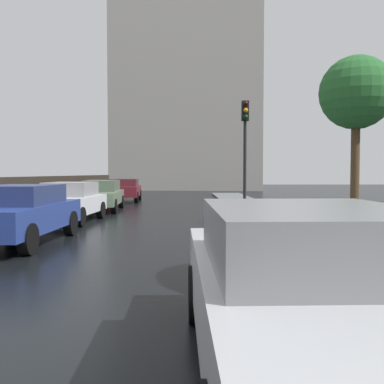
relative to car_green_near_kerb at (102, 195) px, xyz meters
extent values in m
cube|color=slate|center=(0.00, -0.04, -0.13)|extent=(1.84, 4.53, 0.58)
cube|color=#4D5C49|center=(-0.01, 0.10, 0.41)|extent=(1.54, 2.42, 0.50)
cylinder|color=black|center=(0.82, -1.47, -0.42)|extent=(0.25, 0.64, 0.63)
cylinder|color=black|center=(-0.67, -1.54, -0.42)|extent=(0.25, 0.64, 0.63)
cylinder|color=black|center=(0.67, 1.47, -0.42)|extent=(0.25, 0.64, 0.63)
cylinder|color=black|center=(-0.81, 1.39, -0.42)|extent=(0.25, 0.64, 0.63)
cube|color=navy|center=(-0.13, -9.20, -0.08)|extent=(1.87, 4.37, 0.63)
cube|color=navy|center=(-0.13, -9.11, 0.46)|extent=(1.59, 2.27, 0.46)
cylinder|color=black|center=(0.61, -10.65, -0.39)|extent=(0.24, 0.68, 0.67)
cylinder|color=black|center=(0.71, -7.81, -0.39)|extent=(0.24, 0.68, 0.67)
cylinder|color=black|center=(-0.86, -7.75, -0.39)|extent=(0.24, 0.68, 0.67)
cube|color=#B2B5BA|center=(4.88, -16.03, -0.07)|extent=(1.84, 4.18, 0.67)
cube|color=gray|center=(4.89, -16.18, 0.49)|extent=(1.60, 2.11, 0.46)
cylinder|color=black|center=(4.05, -14.67, -0.41)|extent=(0.23, 0.65, 0.65)
cylinder|color=black|center=(5.68, -14.65, -0.41)|extent=(0.23, 0.65, 0.65)
cube|color=maroon|center=(0.11, 6.27, -0.10)|extent=(1.98, 4.11, 0.61)
cube|color=#461C22|center=(0.11, 6.26, 0.42)|extent=(1.68, 2.27, 0.43)
cylinder|color=black|center=(1.00, 4.98, -0.40)|extent=(0.25, 0.66, 0.65)
cylinder|color=black|center=(-0.66, 4.91, -0.40)|extent=(0.25, 0.66, 0.65)
cylinder|color=black|center=(0.88, 7.64, -0.40)|extent=(0.25, 0.66, 0.65)
cylinder|color=black|center=(-0.78, 7.57, -0.40)|extent=(0.25, 0.66, 0.65)
cube|color=silver|center=(-0.20, -4.62, -0.12)|extent=(1.92, 3.91, 0.59)
cube|color=gray|center=(-0.19, -4.44, 0.42)|extent=(1.60, 1.92, 0.49)
cylinder|color=black|center=(0.50, -5.92, -0.41)|extent=(0.26, 0.65, 0.63)
cylinder|color=black|center=(-1.05, -5.83, -0.41)|extent=(0.26, 0.65, 0.63)
cylinder|color=black|center=(0.65, -3.41, -0.41)|extent=(0.26, 0.65, 0.63)
cylinder|color=black|center=(-0.90, -3.32, -0.41)|extent=(0.26, 0.65, 0.63)
cylinder|color=black|center=(6.13, -3.24, 1.19)|extent=(0.12, 0.12, 3.56)
cube|color=black|center=(6.13, -3.24, 3.35)|extent=(0.26, 0.26, 0.75)
sphere|color=#360503|center=(6.13, -3.41, 3.60)|extent=(0.17, 0.17, 0.17)
sphere|color=orange|center=(6.13, -3.41, 3.35)|extent=(0.17, 0.17, 0.17)
sphere|color=black|center=(6.13, -3.41, 3.10)|extent=(0.17, 0.17, 0.17)
cylinder|color=#4C3823|center=(9.00, -6.69, 0.95)|extent=(0.26, 0.26, 3.36)
sphere|color=#28662D|center=(9.00, -6.69, 3.40)|extent=(2.19, 2.19, 2.19)
cube|color=#9E9993|center=(4.12, 25.82, 14.22)|extent=(15.95, 10.04, 29.90)
camera|label=1|loc=(3.92, -19.50, 0.98)|focal=39.84mm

